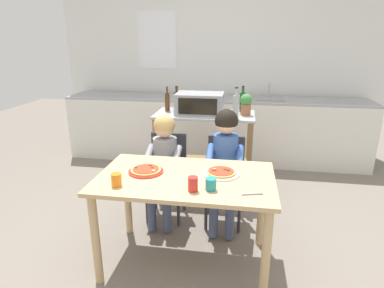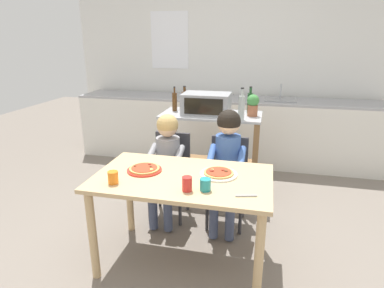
% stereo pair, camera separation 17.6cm
% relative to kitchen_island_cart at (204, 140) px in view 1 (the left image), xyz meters
% --- Properties ---
extents(ground_plane, '(10.77, 10.77, 0.00)m').
position_rel_kitchen_island_cart_xyz_m(ground_plane, '(0.02, -0.24, -0.60)').
color(ground_plane, slate).
extents(back_wall_tiled, '(4.63, 0.13, 2.70)m').
position_rel_kitchen_island_cart_xyz_m(back_wall_tiled, '(0.02, 1.44, 0.75)').
color(back_wall_tiled, white).
rests_on(back_wall_tiled, ground).
extents(kitchen_counter, '(4.16, 0.60, 1.10)m').
position_rel_kitchen_island_cart_xyz_m(kitchen_counter, '(0.02, 1.03, -0.15)').
color(kitchen_counter, silver).
rests_on(kitchen_counter, ground).
extents(kitchen_island_cart, '(1.08, 0.53, 0.90)m').
position_rel_kitchen_island_cart_xyz_m(kitchen_island_cart, '(0.00, 0.00, 0.00)').
color(kitchen_island_cart, '#B7BABF').
rests_on(kitchen_island_cart, ground).
extents(toaster_oven, '(0.51, 0.35, 0.22)m').
position_rel_kitchen_island_cart_xyz_m(toaster_oven, '(-0.06, -0.00, 0.41)').
color(toaster_oven, '#999BA0').
rests_on(toaster_oven, kitchen_island_cart).
extents(bottle_squat_spirits, '(0.05, 0.05, 0.27)m').
position_rel_kitchen_island_cart_xyz_m(bottle_squat_spirits, '(-0.43, 0.06, 0.41)').
color(bottle_squat_spirits, '#4C2D14').
rests_on(bottle_squat_spirits, kitchen_island_cart).
extents(bottle_dark_olive_oil, '(0.06, 0.06, 0.29)m').
position_rel_kitchen_island_cart_xyz_m(bottle_dark_olive_oil, '(0.40, 0.15, 0.42)').
color(bottle_dark_olive_oil, '#1E4723').
rests_on(bottle_dark_olive_oil, kitchen_island_cart).
extents(bottle_tall_green_wine, '(0.07, 0.07, 0.26)m').
position_rel_kitchen_island_cart_xyz_m(bottle_tall_green_wine, '(-0.35, 0.21, 0.41)').
color(bottle_tall_green_wine, '#4C2D14').
rests_on(bottle_tall_green_wine, kitchen_island_cart).
extents(bottle_clear_vinegar, '(0.06, 0.06, 0.32)m').
position_rel_kitchen_island_cart_xyz_m(bottle_clear_vinegar, '(0.34, -0.20, 0.44)').
color(bottle_clear_vinegar, '#ADB7B2').
rests_on(bottle_clear_vinegar, kitchen_island_cart).
extents(potted_herb_plant, '(0.13, 0.13, 0.23)m').
position_rel_kitchen_island_cart_xyz_m(potted_herb_plant, '(0.44, -0.00, 0.43)').
color(potted_herb_plant, '#9E5B3D').
rests_on(potted_herb_plant, kitchen_island_cart).
extents(dining_table, '(1.28, 0.76, 0.73)m').
position_rel_kitchen_island_cart_xyz_m(dining_table, '(0.02, -1.31, 0.02)').
color(dining_table, tan).
rests_on(dining_table, ground).
extents(dining_chair_left, '(0.36, 0.36, 0.81)m').
position_rel_kitchen_island_cart_xyz_m(dining_chair_left, '(-0.28, -0.62, -0.12)').
color(dining_chair_left, '#333338').
rests_on(dining_chair_left, ground).
extents(dining_chair_right, '(0.36, 0.36, 0.81)m').
position_rel_kitchen_island_cart_xyz_m(dining_chair_right, '(0.27, -0.64, -0.12)').
color(dining_chair_right, '#333338').
rests_on(dining_chair_right, ground).
extents(child_in_grey_shirt, '(0.32, 0.42, 1.02)m').
position_rel_kitchen_island_cart_xyz_m(child_in_grey_shirt, '(-0.28, -0.74, 0.07)').
color(child_in_grey_shirt, '#424C6B').
rests_on(child_in_grey_shirt, ground).
extents(child_in_blue_striped_shirt, '(0.32, 0.42, 1.09)m').
position_rel_kitchen_island_cart_xyz_m(child_in_blue_striped_shirt, '(0.27, -0.75, 0.11)').
color(child_in_blue_striped_shirt, '#424C6B').
rests_on(child_in_blue_striped_shirt, ground).
extents(pizza_plate_red_rimmed, '(0.26, 0.26, 0.03)m').
position_rel_kitchen_island_cart_xyz_m(pizza_plate_red_rimmed, '(-0.28, -1.28, 0.15)').
color(pizza_plate_red_rimmed, red).
rests_on(pizza_plate_red_rimmed, dining_table).
extents(pizza_plate_white, '(0.27, 0.27, 0.03)m').
position_rel_kitchen_island_cart_xyz_m(pizza_plate_white, '(0.27, -1.23, 0.14)').
color(pizza_plate_white, white).
rests_on(pizza_plate_white, dining_table).
extents(drinking_cup_red, '(0.07, 0.07, 0.10)m').
position_rel_kitchen_island_cart_xyz_m(drinking_cup_red, '(0.11, -1.54, 0.18)').
color(drinking_cup_red, red).
rests_on(drinking_cup_red, dining_table).
extents(drinking_cup_orange, '(0.07, 0.07, 0.09)m').
position_rel_kitchen_island_cart_xyz_m(drinking_cup_orange, '(-0.41, -1.54, 0.18)').
color(drinking_cup_orange, orange).
rests_on(drinking_cup_orange, dining_table).
extents(drinking_cup_teal, '(0.07, 0.07, 0.08)m').
position_rel_kitchen_island_cart_xyz_m(drinking_cup_teal, '(0.23, -1.50, 0.17)').
color(drinking_cup_teal, teal).
rests_on(drinking_cup_teal, dining_table).
extents(serving_spoon, '(0.14, 0.05, 0.01)m').
position_rel_kitchen_island_cart_xyz_m(serving_spoon, '(0.50, -1.53, 0.14)').
color(serving_spoon, '#B7BABF').
rests_on(serving_spoon, dining_table).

